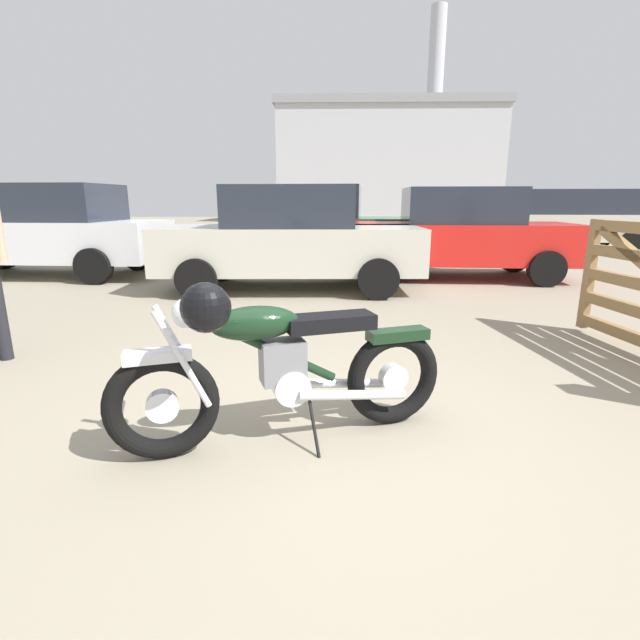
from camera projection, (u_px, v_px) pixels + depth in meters
ground_plane at (336, 437)px, 2.95m from camera, size 80.00×80.00×0.00m
vintage_motorcycle at (278, 366)px, 2.78m from camera, size 2.01×0.94×1.07m
red_hatchback_near at (314, 224)px, 10.79m from camera, size 4.04×2.11×1.78m
dark_sedan_left at (458, 234)px, 8.80m from camera, size 4.29×2.10×1.67m
blue_hatchback_right at (290, 239)px, 7.66m from camera, size 4.23×1.98×1.67m
silver_sedan_mid at (33, 227)px, 9.05m from camera, size 4.79×2.16×1.74m
white_estate_far at (567, 218)px, 13.51m from camera, size 4.82×2.25×1.74m
industrial_building at (382, 166)px, 34.52m from camera, size 14.75×11.76×14.34m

